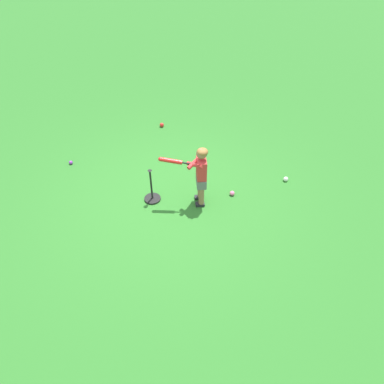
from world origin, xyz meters
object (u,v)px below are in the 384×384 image
at_px(batting_tee, 152,195).
at_px(play_ball_far_left, 286,179).
at_px(child_batter, 199,171).
at_px(play_ball_center_lawn, 71,162).
at_px(play_ball_behind_batter, 232,193).
at_px(play_ball_near_batter, 162,125).

bearing_deg(batting_tee, play_ball_far_left, -138.92).
bearing_deg(child_batter, play_ball_center_lawn, 5.57).
distance_m(child_batter, play_ball_behind_batter, 0.86).
bearing_deg(play_ball_center_lawn, play_ball_behind_batter, -167.33).
bearing_deg(play_ball_behind_batter, play_ball_far_left, -129.59).
relative_size(child_batter, play_ball_behind_batter, 12.78).
xyz_separation_m(child_batter, batting_tee, (0.72, 0.33, -0.55)).
distance_m(play_ball_far_left, batting_tee, 2.42).
bearing_deg(play_ball_far_left, play_ball_center_lawn, 22.01).
bearing_deg(play_ball_center_lawn, play_ball_far_left, -157.99).
bearing_deg(batting_tee, play_ball_near_batter, -60.93).
relative_size(play_ball_near_batter, play_ball_behind_batter, 1.10).
relative_size(play_ball_near_batter, batting_tee, 0.15).
xyz_separation_m(play_ball_near_batter, play_ball_behind_batter, (-2.30, 1.32, -0.00)).
bearing_deg(play_ball_far_left, play_ball_behind_batter, 50.41).
height_order(play_ball_behind_batter, batting_tee, batting_tee).
bearing_deg(play_ball_behind_batter, batting_tee, 33.78).
distance_m(child_batter, play_ball_far_left, 1.78).
distance_m(play_ball_near_batter, batting_tee, 2.38).
xyz_separation_m(play_ball_behind_batter, batting_tee, (1.14, 0.76, 0.06)).
xyz_separation_m(play_ball_near_batter, play_ball_center_lawn, (0.77, 2.01, -0.01)).
distance_m(child_batter, play_ball_near_batter, 2.64).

